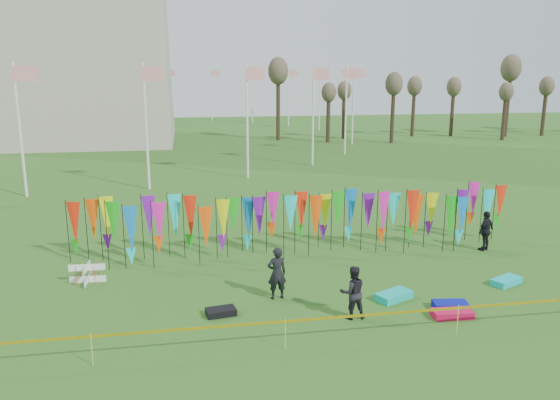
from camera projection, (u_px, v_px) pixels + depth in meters
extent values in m
plane|color=#295718|center=(339.00, 323.00, 16.41)|extent=(160.00, 160.00, 0.00)
cylinder|color=silver|center=(342.00, 102.00, 63.90)|extent=(0.16, 0.16, 8.00)
plane|color=red|center=(348.00, 73.00, 63.25)|extent=(1.40, 0.00, 1.40)
cylinder|color=silver|center=(319.00, 99.00, 70.69)|extent=(0.16, 0.16, 8.00)
plane|color=red|center=(324.00, 73.00, 70.04)|extent=(1.40, 0.00, 1.40)
cylinder|color=silver|center=(289.00, 97.00, 76.70)|extent=(0.16, 0.16, 8.00)
plane|color=red|center=(293.00, 73.00, 76.05)|extent=(1.40, 0.00, 1.40)
cylinder|color=silver|center=(252.00, 96.00, 81.51)|extent=(0.16, 0.16, 8.00)
plane|color=red|center=(256.00, 73.00, 80.86)|extent=(1.40, 0.00, 1.40)
cylinder|color=silver|center=(212.00, 95.00, 84.81)|extent=(0.16, 0.16, 8.00)
plane|color=red|center=(215.00, 73.00, 84.16)|extent=(1.40, 0.00, 1.40)
cylinder|color=silver|center=(168.00, 95.00, 86.36)|extent=(0.16, 0.16, 8.00)
plane|color=red|center=(171.00, 73.00, 85.71)|extent=(1.40, 0.00, 1.40)
cylinder|color=silver|center=(121.00, 95.00, 86.06)|extent=(0.16, 0.16, 8.00)
plane|color=red|center=(124.00, 73.00, 85.41)|extent=(1.40, 0.00, 1.40)
cylinder|color=silver|center=(72.00, 95.00, 83.93)|extent=(0.16, 0.16, 8.00)
plane|color=red|center=(74.00, 73.00, 83.28)|extent=(1.40, 0.00, 1.40)
cylinder|color=silver|center=(20.00, 96.00, 80.11)|extent=(0.16, 0.16, 8.00)
plane|color=red|center=(22.00, 73.00, 79.46)|extent=(1.40, 0.00, 1.40)
cylinder|color=silver|center=(20.00, 131.00, 32.34)|extent=(0.16, 0.16, 8.00)
plane|color=red|center=(25.00, 74.00, 31.69)|extent=(1.40, 0.00, 1.40)
cylinder|color=silver|center=(146.00, 127.00, 34.47)|extent=(0.16, 0.16, 8.00)
plane|color=red|center=(153.00, 74.00, 33.82)|extent=(1.40, 0.00, 1.40)
cylinder|color=silver|center=(247.00, 122.00, 38.29)|extent=(0.16, 0.16, 8.00)
plane|color=red|center=(255.00, 74.00, 37.64)|extent=(1.40, 0.00, 1.40)
cylinder|color=silver|center=(313.00, 116.00, 43.53)|extent=(0.16, 0.16, 8.00)
plane|color=red|center=(321.00, 74.00, 42.88)|extent=(1.40, 0.00, 1.40)
cylinder|color=silver|center=(346.00, 111.00, 49.84)|extent=(0.16, 0.16, 8.00)
plane|color=red|center=(353.00, 74.00, 49.19)|extent=(1.40, 0.00, 1.40)
cylinder|color=silver|center=(353.00, 106.00, 56.79)|extent=(0.16, 0.16, 8.00)
plane|color=red|center=(360.00, 73.00, 56.14)|extent=(1.40, 0.00, 1.40)
cylinder|color=black|center=(66.00, 236.00, 20.91)|extent=(0.03, 0.03, 2.52)
cone|color=red|center=(73.00, 226.00, 20.87)|extent=(0.64, 0.64, 1.60)
cylinder|color=black|center=(82.00, 235.00, 21.01)|extent=(0.03, 0.03, 2.52)
cone|color=#FF4B08|center=(88.00, 225.00, 20.97)|extent=(0.64, 0.64, 1.60)
cylinder|color=black|center=(97.00, 234.00, 21.10)|extent=(0.03, 0.03, 2.52)
cone|color=#D9DE0B|center=(104.00, 225.00, 21.06)|extent=(0.64, 0.64, 1.60)
cylinder|color=black|center=(112.00, 234.00, 21.19)|extent=(0.03, 0.03, 2.52)
cone|color=#13A615|center=(119.00, 224.00, 21.15)|extent=(0.64, 0.64, 1.60)
cylinder|color=black|center=(127.00, 233.00, 21.29)|extent=(0.03, 0.03, 2.52)
cone|color=blue|center=(134.00, 223.00, 21.25)|extent=(0.64, 0.64, 1.60)
cylinder|color=black|center=(142.00, 232.00, 21.38)|extent=(0.03, 0.03, 2.52)
cone|color=#7212A2|center=(148.00, 223.00, 21.34)|extent=(0.64, 0.64, 1.60)
cylinder|color=black|center=(156.00, 232.00, 21.48)|extent=(0.03, 0.03, 2.52)
cone|color=#D91895|center=(163.00, 222.00, 21.44)|extent=(0.64, 0.64, 1.60)
cylinder|color=black|center=(171.00, 231.00, 21.57)|extent=(0.03, 0.03, 2.52)
cone|color=#0ED3D5|center=(178.00, 221.00, 21.53)|extent=(0.64, 0.64, 1.60)
cylinder|color=black|center=(185.00, 230.00, 21.67)|extent=(0.03, 0.03, 2.52)
cone|color=red|center=(192.00, 221.00, 21.63)|extent=(0.64, 0.64, 1.60)
cylinder|color=black|center=(199.00, 230.00, 21.76)|extent=(0.03, 0.03, 2.52)
cone|color=#FF4B08|center=(206.00, 220.00, 21.72)|extent=(0.64, 0.64, 1.60)
cylinder|color=black|center=(214.00, 229.00, 21.85)|extent=(0.03, 0.03, 2.52)
cone|color=#D9DE0B|center=(220.00, 219.00, 21.82)|extent=(0.64, 0.64, 1.60)
cylinder|color=black|center=(228.00, 228.00, 21.95)|extent=(0.03, 0.03, 2.52)
cone|color=#13A615|center=(234.00, 219.00, 21.91)|extent=(0.64, 0.64, 1.60)
cylinder|color=black|center=(242.00, 228.00, 22.04)|extent=(0.03, 0.03, 2.52)
cone|color=blue|center=(248.00, 218.00, 22.00)|extent=(0.64, 0.64, 1.60)
cylinder|color=black|center=(255.00, 227.00, 22.14)|extent=(0.03, 0.03, 2.52)
cone|color=#7212A2|center=(262.00, 218.00, 22.10)|extent=(0.64, 0.64, 1.60)
cylinder|color=black|center=(269.00, 226.00, 22.23)|extent=(0.03, 0.03, 2.52)
cone|color=#D91895|center=(276.00, 217.00, 22.19)|extent=(0.64, 0.64, 1.60)
cylinder|color=black|center=(283.00, 226.00, 22.33)|extent=(0.03, 0.03, 2.52)
cone|color=#0ED3D5|center=(289.00, 216.00, 22.29)|extent=(0.64, 0.64, 1.60)
cylinder|color=black|center=(296.00, 225.00, 22.42)|extent=(0.03, 0.03, 2.52)
cone|color=red|center=(303.00, 216.00, 22.38)|extent=(0.64, 0.64, 1.60)
cylinder|color=black|center=(309.00, 224.00, 22.52)|extent=(0.03, 0.03, 2.52)
cone|color=#FF4B08|center=(316.00, 215.00, 22.48)|extent=(0.64, 0.64, 1.60)
cylinder|color=black|center=(323.00, 224.00, 22.61)|extent=(0.03, 0.03, 2.52)
cone|color=#D9DE0B|center=(329.00, 215.00, 22.57)|extent=(0.64, 0.64, 1.60)
cylinder|color=black|center=(336.00, 223.00, 22.70)|extent=(0.03, 0.03, 2.52)
cone|color=#13A615|center=(342.00, 214.00, 22.66)|extent=(0.64, 0.64, 1.60)
cylinder|color=black|center=(349.00, 222.00, 22.80)|extent=(0.03, 0.03, 2.52)
cone|color=blue|center=(355.00, 213.00, 22.76)|extent=(0.64, 0.64, 1.60)
cylinder|color=black|center=(362.00, 222.00, 22.89)|extent=(0.03, 0.03, 2.52)
cone|color=#7212A2|center=(368.00, 213.00, 22.85)|extent=(0.64, 0.64, 1.60)
cylinder|color=black|center=(374.00, 221.00, 22.99)|extent=(0.03, 0.03, 2.52)
cone|color=#D91895|center=(381.00, 212.00, 22.95)|extent=(0.64, 0.64, 1.60)
cylinder|color=black|center=(387.00, 221.00, 23.08)|extent=(0.03, 0.03, 2.52)
cone|color=#0ED3D5|center=(394.00, 212.00, 23.04)|extent=(0.64, 0.64, 1.60)
cylinder|color=black|center=(400.00, 220.00, 23.18)|extent=(0.03, 0.03, 2.52)
cone|color=red|center=(406.00, 211.00, 23.14)|extent=(0.64, 0.64, 1.60)
cylinder|color=black|center=(412.00, 219.00, 23.27)|extent=(0.03, 0.03, 2.52)
cone|color=#FF4B08|center=(419.00, 211.00, 23.23)|extent=(0.64, 0.64, 1.60)
cylinder|color=black|center=(424.00, 219.00, 23.36)|extent=(0.03, 0.03, 2.52)
cone|color=#D9DE0B|center=(431.00, 210.00, 23.33)|extent=(0.64, 0.64, 1.60)
cylinder|color=black|center=(437.00, 218.00, 23.46)|extent=(0.03, 0.03, 2.52)
cone|color=#13A615|center=(443.00, 209.00, 23.42)|extent=(0.64, 0.64, 1.60)
cylinder|color=black|center=(449.00, 218.00, 23.55)|extent=(0.03, 0.03, 2.52)
cone|color=blue|center=(456.00, 209.00, 23.51)|extent=(0.64, 0.64, 1.60)
cylinder|color=black|center=(461.00, 217.00, 23.65)|extent=(0.03, 0.03, 2.52)
cone|color=#7212A2|center=(468.00, 208.00, 23.61)|extent=(0.64, 0.64, 1.60)
cylinder|color=black|center=(473.00, 216.00, 23.74)|extent=(0.03, 0.03, 2.52)
cone|color=#D91895|center=(480.00, 208.00, 23.70)|extent=(0.64, 0.64, 1.60)
cylinder|color=black|center=(485.00, 216.00, 23.84)|extent=(0.03, 0.03, 2.52)
cone|color=#0ED3D5|center=(492.00, 207.00, 23.80)|extent=(0.64, 0.64, 1.60)
cylinder|color=black|center=(497.00, 215.00, 23.93)|extent=(0.03, 0.03, 2.52)
cone|color=red|center=(503.00, 207.00, 23.89)|extent=(0.64, 0.64, 1.60)
cube|color=yellow|center=(353.00, 316.00, 15.02)|extent=(26.00, 0.01, 0.08)
cylinder|color=#C6D12E|center=(89.00, 350.00, 13.93)|extent=(0.02, 0.02, 0.90)
cylinder|color=#C6D12E|center=(281.00, 334.00, 14.77)|extent=(0.02, 0.02, 0.90)
cylinder|color=#C6D12E|center=(453.00, 320.00, 15.61)|extent=(0.02, 0.02, 0.90)
cylinder|color=#39291C|center=(281.00, 112.00, 58.90)|extent=(0.44, 0.44, 6.40)
ellipsoid|color=brown|center=(281.00, 81.00, 58.14)|extent=(1.92, 1.92, 2.56)
cylinder|color=#39291C|center=(317.00, 112.00, 59.57)|extent=(0.44, 0.44, 6.40)
ellipsoid|color=brown|center=(318.00, 80.00, 58.81)|extent=(1.92, 1.92, 2.56)
cylinder|color=#39291C|center=(352.00, 111.00, 60.24)|extent=(0.44, 0.44, 6.40)
ellipsoid|color=brown|center=(353.00, 80.00, 59.48)|extent=(1.92, 1.92, 2.56)
cylinder|color=#39291C|center=(387.00, 111.00, 60.91)|extent=(0.44, 0.44, 6.40)
ellipsoid|color=brown|center=(388.00, 80.00, 60.15)|extent=(1.92, 1.92, 2.56)
cylinder|color=#39291C|center=(420.00, 111.00, 61.58)|extent=(0.44, 0.44, 6.40)
ellipsoid|color=brown|center=(422.00, 80.00, 60.82)|extent=(1.92, 1.92, 2.56)
cylinder|color=#39291C|center=(453.00, 110.00, 62.26)|extent=(0.44, 0.44, 6.40)
ellipsoid|color=brown|center=(455.00, 80.00, 61.49)|extent=(1.92, 1.92, 2.56)
cylinder|color=#39291C|center=(486.00, 110.00, 62.93)|extent=(0.44, 0.44, 6.40)
ellipsoid|color=brown|center=(488.00, 80.00, 62.16)|extent=(1.92, 1.92, 2.56)
cylinder|color=#39291C|center=(517.00, 109.00, 63.60)|extent=(0.44, 0.44, 6.40)
ellipsoid|color=brown|center=(520.00, 80.00, 62.83)|extent=(1.92, 1.92, 2.56)
cylinder|color=#39291C|center=(548.00, 109.00, 64.27)|extent=(0.44, 0.44, 6.40)
ellipsoid|color=brown|center=(551.00, 80.00, 63.51)|extent=(1.92, 1.92, 2.56)
cylinder|color=red|center=(76.00, 277.00, 19.15)|extent=(0.02, 0.02, 0.72)
cylinder|color=red|center=(95.00, 276.00, 19.26)|extent=(0.02, 0.02, 0.72)
cylinder|color=red|center=(80.00, 271.00, 19.76)|extent=(0.02, 0.02, 0.72)
cylinder|color=red|center=(98.00, 270.00, 19.86)|extent=(0.02, 0.02, 0.72)
imported|color=black|center=(277.00, 273.00, 18.04)|extent=(0.70, 0.54, 1.78)
imported|color=black|center=(353.00, 292.00, 16.61)|extent=(0.82, 0.51, 1.67)
imported|color=black|center=(486.00, 231.00, 23.00)|extent=(1.15, 1.00, 1.71)
cube|color=#0CC0AE|center=(394.00, 296.00, 18.14)|extent=(1.40, 1.10, 0.25)
cube|color=#0A12A3|center=(450.00, 305.00, 17.42)|extent=(1.15, 0.72, 0.23)
cube|color=#CD0D40|center=(452.00, 314.00, 16.82)|extent=(1.26, 0.64, 0.22)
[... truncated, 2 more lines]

